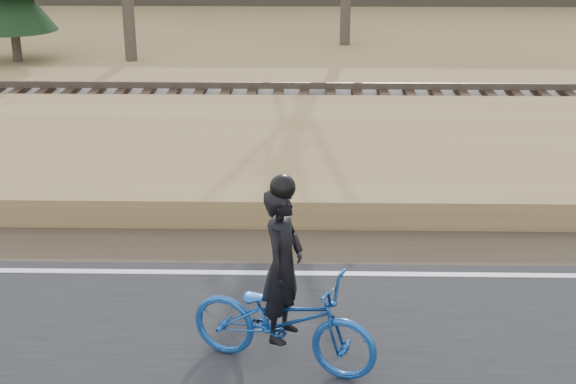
{
  "coord_description": "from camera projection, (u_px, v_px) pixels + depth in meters",
  "views": [
    {
      "loc": [
        1.8,
        -9.37,
        4.75
      ],
      "look_at": [
        1.59,
        0.5,
        1.1
      ],
      "focal_mm": 50.0,
      "sensor_mm": 36.0,
      "label": 1
    }
  ],
  "objects": [
    {
      "name": "ground",
      "position": [
        166.0,
        283.0,
        10.47
      ],
      "size": [
        120.0,
        120.0,
        0.0
      ],
      "primitive_type": "plane",
      "color": "#967F4C",
      "rests_on": "ground"
    },
    {
      "name": "ballast",
      "position": [
        224.0,
        112.0,
        17.89
      ],
      "size": [
        120.0,
        3.0,
        0.45
      ],
      "primitive_type": "cube",
      "color": "slate",
      "rests_on": "ground"
    },
    {
      "name": "cyclist",
      "position": [
        283.0,
        308.0,
        8.31
      ],
      "size": [
        2.17,
        1.37,
        2.14
      ],
      "rotation": [
        0.0,
        0.0,
        1.22
      ],
      "color": "#154593",
      "rests_on": "road"
    },
    {
      "name": "edge_line",
      "position": [
        168.0,
        272.0,
        10.63
      ],
      "size": [
        120.0,
        0.12,
        0.01
      ],
      "primitive_type": "cube",
      "color": "silver",
      "rests_on": "road"
    },
    {
      "name": "embankment",
      "position": [
        204.0,
        166.0,
        14.33
      ],
      "size": [
        120.0,
        5.0,
        0.44
      ],
      "primitive_type": "cube",
      "color": "#967F4C",
      "rests_on": "ground"
    },
    {
      "name": "shoulder",
      "position": [
        179.0,
        244.0,
        11.59
      ],
      "size": [
        120.0,
        1.6,
        0.04
      ],
      "primitive_type": "cube",
      "color": "#473A2B",
      "rests_on": "ground"
    },
    {
      "name": "railroad",
      "position": [
        224.0,
        99.0,
        17.79
      ],
      "size": [
        120.0,
        2.4,
        0.29
      ],
      "color": "black",
      "rests_on": "ballast"
    }
  ]
}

